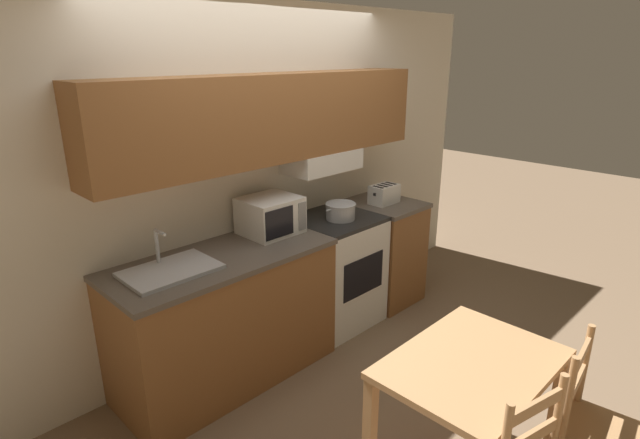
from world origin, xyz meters
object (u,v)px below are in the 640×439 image
at_px(microwave, 270,215).
at_px(sink_basin, 170,270).
at_px(chair_right_of_table, 599,432).
at_px(dining_table, 470,381).
at_px(cooking_pot, 341,211).
at_px(toaster, 384,194).
at_px(stove_range, 335,270).

height_order(microwave, sink_basin, microwave).
bearing_deg(chair_right_of_table, dining_table, 111.65).
distance_m(cooking_pot, microwave, 0.62).
height_order(cooking_pot, chair_right_of_table, cooking_pot).
relative_size(microwave, chair_right_of_table, 0.44).
xyz_separation_m(microwave, chair_right_of_table, (0.15, -2.27, -0.61)).
xyz_separation_m(toaster, dining_table, (-1.33, -1.61, -0.40)).
bearing_deg(microwave, chair_right_of_table, -86.26).
bearing_deg(sink_basin, stove_range, 0.35).
distance_m(toaster, dining_table, 2.12).
height_order(toaster, sink_basin, sink_basin).
bearing_deg(cooking_pot, sink_basin, 178.26).
xyz_separation_m(stove_range, cooking_pot, (0.00, -0.05, 0.53)).
distance_m(microwave, chair_right_of_table, 2.36).
bearing_deg(dining_table, stove_range, 65.81).
xyz_separation_m(cooking_pot, dining_table, (-0.74, -1.58, -0.38)).
relative_size(dining_table, chair_right_of_table, 1.03).
bearing_deg(microwave, stove_range, -9.35).
bearing_deg(toaster, sink_basin, 179.44).
distance_m(cooking_pot, sink_basin, 1.47).
bearing_deg(toaster, dining_table, -129.57).
distance_m(sink_basin, dining_table, 1.81).
height_order(stove_range, toaster, toaster).
xyz_separation_m(stove_range, dining_table, (-0.74, -1.64, 0.15)).
bearing_deg(cooking_pot, chair_right_of_table, -101.85).
bearing_deg(stove_range, chair_right_of_table, -101.45).
height_order(dining_table, chair_right_of_table, chair_right_of_table).
bearing_deg(chair_right_of_table, cooking_pot, 71.10).
bearing_deg(toaster, microwave, 173.92).
relative_size(toaster, chair_right_of_table, 0.30).
distance_m(stove_range, chair_right_of_table, 2.22).
distance_m(stove_range, sink_basin, 1.54).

